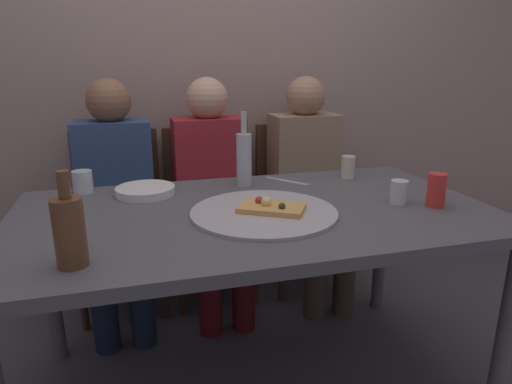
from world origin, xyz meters
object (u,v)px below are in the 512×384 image
Objects in this scene: chair_right at (299,193)px; soda_can at (436,190)px; beer_bottle at (69,230)px; pizza_slice_last at (271,207)px; pizza_tray at (264,212)px; chair_middle at (208,200)px; wine_glass at (83,182)px; tumbler_far at (399,192)px; dining_table at (255,228)px; guest_in_sweater at (116,192)px; plate_stack at (145,191)px; table_knife at (287,181)px; wine_bottle at (244,158)px; chair_left at (119,208)px; tumbler_near at (348,167)px; guest_by_wall at (309,178)px; guest_in_beanie at (213,185)px.

soda_can is at bearing 97.58° from chair_right.
chair_right is (1.07, 1.17, -0.32)m from beer_bottle.
pizza_tray is at bearing 168.55° from pizza_slice_last.
pizza_tray is 0.95m from chair_middle.
wine_glass is at bearing 23.21° from chair_right.
tumbler_far is 0.10× the size of chair_middle.
tumbler_far is at bearing -8.12° from dining_table.
chair_middle is at bearing 92.61° from pizza_tray.
guest_in_sweater reaches higher than pizza_tray.
plate_stack is 0.45m from guest_in_sweater.
chair_middle is (-0.66, 1.00, -0.29)m from soda_can.
table_knife is at bearing 115.49° from chair_middle.
wine_bottle reaches higher than chair_left.
chair_middle is 0.53m from chair_right.
soda_can is 1.05m from chair_right.
chair_middle reaches higher than tumbler_far.
pizza_tray is 0.43× the size of guest_in_sweater.
dining_table is 6.54× the size of pizza_slice_last.
pizza_tray is 5.06× the size of tumbler_near.
guest_by_wall reaches higher than beer_bottle.
pizza_tray is 1.06m from chair_right.
chair_right is 0.77× the size of guest_in_beanie.
table_knife is 0.64m from chair_middle.
guest_in_sweater and guest_in_beanie have the same top height.
plate_stack is 1.04× the size of table_knife.
wine_bottle is at bearing 134.22° from chair_left.
pizza_slice_last is 0.82× the size of wine_bottle.
guest_by_wall reaches higher than tumbler_far.
chair_left is 0.20m from guest_in_sweater.
chair_left is at bearing -163.56° from table_knife.
chair_right is at bearing 23.21° from wine_glass.
soda_can is 0.53× the size of plate_stack.
pizza_tray is at bearing 93.13° from guest_in_beanie.
wine_bottle is 0.70m from guest_in_sweater.
pizza_tray is 2.20× the size of plate_stack.
chair_middle and chair_right have the same top height.
chair_left is (-0.73, 0.54, -0.23)m from table_knife.
tumbler_far is at bearing 125.21° from guest_in_beanie.
guest_in_beanie is at bearing 99.33° from wine_bottle.
guest_in_beanie is (0.47, 0.00, 0.00)m from guest_in_sweater.
plate_stack is at bearing 107.05° from guest_in_sweater.
chair_middle is (0.54, 1.17, -0.32)m from beer_bottle.
guest_in_beanie is at bearing 94.89° from pizza_slice_last.
pizza_slice_last is 0.91m from guest_by_wall.
dining_table is at bearing 28.26° from beer_bottle.
pizza_slice_last reaches higher than pizza_tray.
tumbler_near is 0.42m from guest_by_wall.
chair_right is at bearing -163.98° from guest_in_beanie.
dining_table is 0.54m from tumbler_far.
chair_middle is 0.20m from guest_in_beanie.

